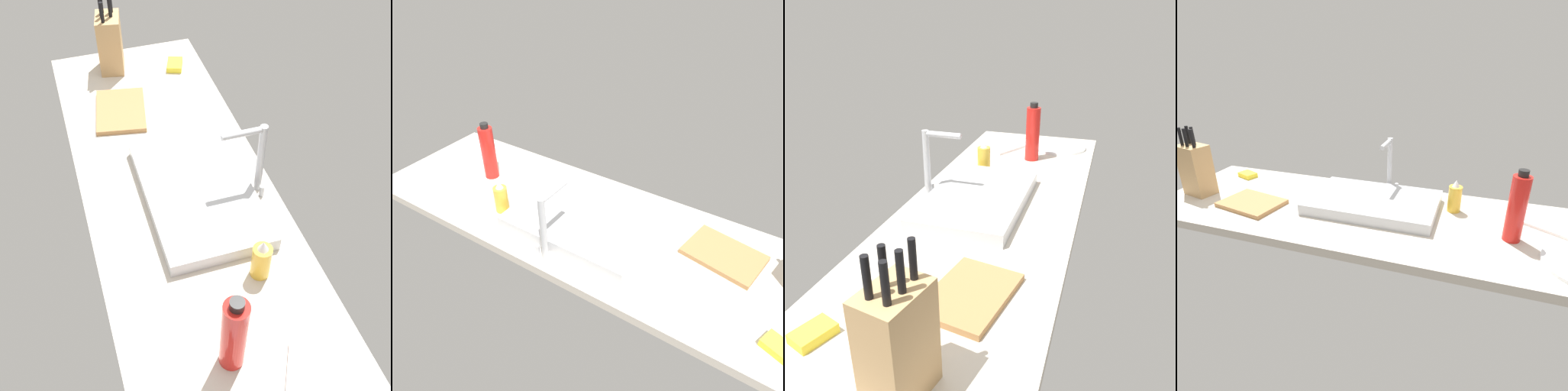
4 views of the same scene
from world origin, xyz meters
The scene contains 9 objects.
countertop_slab centered at (0.00, 0.00, 1.75)cm, with size 187.74×60.21×3.50cm, color beige.
sink_basin centered at (-0.45, 5.10, 5.86)cm, with size 53.42×32.72×4.71cm, color #B7BABF.
faucet centered at (1.57, 22.98, 18.56)cm, with size 5.50×14.33×25.30cm.
cutting_board centered at (-50.34, -9.28, 4.40)cm, with size 25.38×17.96×1.80cm, color #9E7042.
soap_bottle centered at (32.53, 12.73, 9.43)cm, with size 5.44×5.44×13.68cm.
water_bottle centered at (54.20, -3.55, 15.81)cm, with size 6.23×6.23×26.11cm.
dinner_plate centered at (75.50, -13.41, 4.10)cm, with size 25.80×25.80×1.20cm, color white.
dish_towel centered at (68.21, 13.49, 4.10)cm, with size 22.22×16.05×1.20cm, color white.
dish_sponge centered at (-73.65, 18.27, 4.70)cm, with size 9.00×6.00×2.40cm, color yellow.
Camera 2 is at (-62.04, 96.14, 98.68)cm, focal length 35.02 mm.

